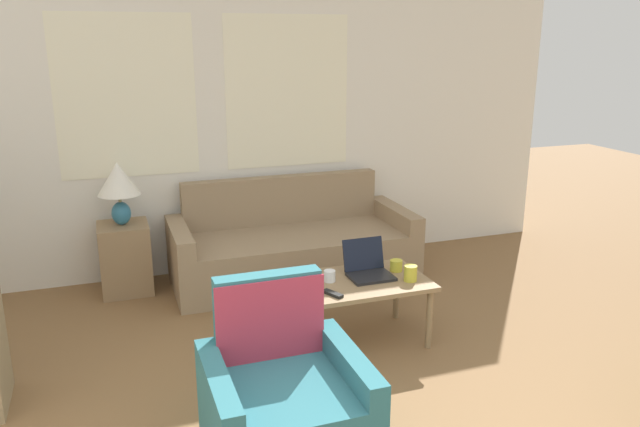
% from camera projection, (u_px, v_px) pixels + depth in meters
% --- Properties ---
extents(wall_back, '(6.41, 0.06, 2.60)m').
position_uv_depth(wall_back, '(220.00, 123.00, 5.33)').
color(wall_back, white).
rests_on(wall_back, ground_plane).
extents(couch, '(2.04, 0.85, 0.83)m').
position_uv_depth(couch, '(292.00, 248.00, 5.37)').
color(couch, '#937A5B').
rests_on(couch, ground_plane).
extents(armchair, '(0.74, 0.71, 0.89)m').
position_uv_depth(armchair, '(284.00, 410.00, 3.01)').
color(armchair, '#2D6B75').
rests_on(armchair, ground_plane).
extents(side_table, '(0.39, 0.39, 0.57)m').
position_uv_depth(side_table, '(125.00, 258.00, 5.05)').
color(side_table, '#937551').
rests_on(side_table, ground_plane).
extents(table_lamp, '(0.33, 0.33, 0.51)m').
position_uv_depth(table_lamp, '(119.00, 183.00, 4.88)').
color(table_lamp, teal).
rests_on(table_lamp, side_table).
extents(coffee_table, '(1.00, 0.59, 0.45)m').
position_uv_depth(coffee_table, '(353.00, 288.00, 4.17)').
color(coffee_table, '#8E704C').
rests_on(coffee_table, ground_plane).
extents(laptop, '(0.29, 0.28, 0.23)m').
position_uv_depth(laptop, '(368.00, 268.00, 4.23)').
color(laptop, black).
rests_on(laptop, coffee_table).
extents(cup_navy, '(0.09, 0.09, 0.08)m').
position_uv_depth(cup_navy, '(396.00, 266.00, 4.32)').
color(cup_navy, gold).
rests_on(cup_navy, coffee_table).
extents(cup_yellow, '(0.08, 0.08, 0.08)m').
position_uv_depth(cup_yellow, '(330.00, 276.00, 4.13)').
color(cup_yellow, white).
rests_on(cup_yellow, coffee_table).
extents(cup_white, '(0.09, 0.09, 0.11)m').
position_uv_depth(cup_white, '(410.00, 273.00, 4.14)').
color(cup_white, gold).
rests_on(cup_white, coffee_table).
extents(snack_bowl, '(0.19, 0.19, 0.06)m').
position_uv_depth(snack_bowl, '(305.00, 285.00, 4.00)').
color(snack_bowl, '#191E4C').
rests_on(snack_bowl, coffee_table).
extents(tv_remote, '(0.10, 0.15, 0.02)m').
position_uv_depth(tv_remote, '(333.00, 294.00, 3.92)').
color(tv_remote, black).
rests_on(tv_remote, coffee_table).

